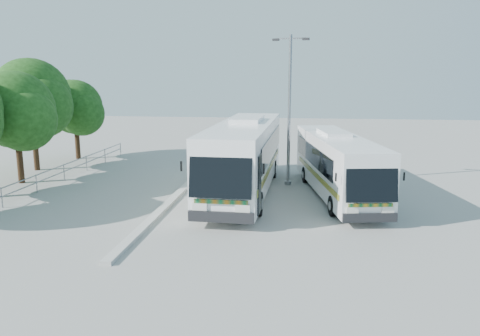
# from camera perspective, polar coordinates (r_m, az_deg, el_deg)

# --- Properties ---
(ground) EXTENTS (100.00, 100.00, 0.00)m
(ground) POSITION_cam_1_polar(r_m,az_deg,el_deg) (21.20, -3.86, -5.84)
(ground) COLOR gray
(ground) RESTS_ON ground
(kerb_divider) EXTENTS (0.40, 16.00, 0.15)m
(kerb_divider) POSITION_cam_1_polar(r_m,az_deg,el_deg) (23.57, -8.42, -3.99)
(kerb_divider) COLOR #B2B2AD
(kerb_divider) RESTS_ON ground
(railing) EXTENTS (0.06, 22.00, 1.00)m
(railing) POSITION_cam_1_polar(r_m,az_deg,el_deg) (28.21, -22.57, -0.83)
(railing) COLOR gray
(railing) RESTS_ON ground
(tree_far_c) EXTENTS (4.97, 4.69, 6.49)m
(tree_far_c) POSITION_cam_1_polar(r_m,az_deg,el_deg) (29.79, -25.60, 6.37)
(tree_far_c) COLOR #382314
(tree_far_c) RESTS_ON ground
(tree_far_d) EXTENTS (5.62, 5.30, 7.33)m
(tree_far_d) POSITION_cam_1_polar(r_m,az_deg,el_deg) (33.52, -23.98, 7.88)
(tree_far_d) COLOR #382314
(tree_far_d) RESTS_ON ground
(tree_far_e) EXTENTS (4.54, 4.28, 5.92)m
(tree_far_e) POSITION_cam_1_polar(r_m,az_deg,el_deg) (37.18, -19.38, 7.00)
(tree_far_e) COLOR #382314
(tree_far_e) RESTS_ON ground
(coach_main) EXTENTS (3.14, 13.55, 3.74)m
(coach_main) POSITION_cam_1_polar(r_m,az_deg,el_deg) (24.98, 0.55, 1.63)
(coach_main) COLOR white
(coach_main) RESTS_ON ground
(coach_adjacent) EXTENTS (4.19, 11.49, 3.13)m
(coach_adjacent) POSITION_cam_1_polar(r_m,az_deg,el_deg) (24.78, 11.75, 0.53)
(coach_adjacent) COLOR white
(coach_adjacent) RESTS_ON ground
(lamppost) EXTENTS (2.04, 0.61, 8.41)m
(lamppost) POSITION_cam_1_polar(r_m,az_deg,el_deg) (26.61, 6.04, 7.78)
(lamppost) COLOR gray
(lamppost) RESTS_ON ground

